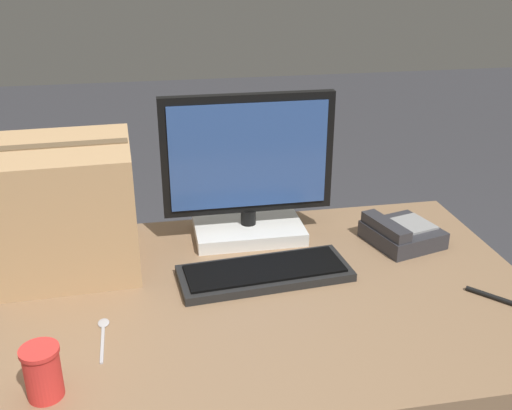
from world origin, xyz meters
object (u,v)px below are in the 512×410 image
(monitor, at_px, (248,179))
(keyboard, at_px, (265,273))
(cardboard_box, at_px, (67,207))
(pen_marker, at_px, (494,297))
(paper_cup_right, at_px, (43,372))
(desk_phone, at_px, (401,233))
(spoon, at_px, (103,332))

(monitor, relative_size, keyboard, 1.07)
(cardboard_box, relative_size, pen_marker, 3.18)
(monitor, xyz_separation_m, paper_cup_right, (-0.49, -0.60, -0.12))
(monitor, bearing_deg, cardboard_box, -170.49)
(keyboard, xyz_separation_m, cardboard_box, (-0.49, 0.16, 0.15))
(monitor, xyz_separation_m, desk_phone, (0.42, -0.13, -0.15))
(desk_phone, distance_m, cardboard_box, 0.92)
(desk_phone, xyz_separation_m, paper_cup_right, (-0.91, -0.48, 0.02))
(paper_cup_right, bearing_deg, pen_marker, 8.50)
(spoon, bearing_deg, keyboard, -67.71)
(spoon, xyz_separation_m, cardboard_box, (-0.09, 0.34, 0.16))
(keyboard, height_order, desk_phone, desk_phone)
(desk_phone, xyz_separation_m, pen_marker, (0.10, -0.32, -0.02))
(cardboard_box, distance_m, pen_marker, 1.09)
(spoon, height_order, pen_marker, pen_marker)
(monitor, height_order, spoon, monitor)
(monitor, distance_m, paper_cup_right, 0.79)
(monitor, height_order, desk_phone, monitor)
(paper_cup_right, bearing_deg, desk_phone, 27.51)
(monitor, height_order, pen_marker, monitor)
(monitor, xyz_separation_m, spoon, (-0.40, -0.42, -0.18))
(spoon, relative_size, pen_marker, 1.47)
(cardboard_box, bearing_deg, monitor, 9.51)
(cardboard_box, bearing_deg, paper_cup_right, -90.66)
(spoon, bearing_deg, paper_cup_right, 151.47)
(keyboard, relative_size, desk_phone, 2.01)
(monitor, bearing_deg, paper_cup_right, -129.39)
(monitor, distance_m, keyboard, 0.30)
(keyboard, distance_m, spoon, 0.43)
(spoon, bearing_deg, pen_marker, -93.09)
(paper_cup_right, xyz_separation_m, pen_marker, (1.02, 0.15, -0.05))
(desk_phone, height_order, cardboard_box, cardboard_box)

